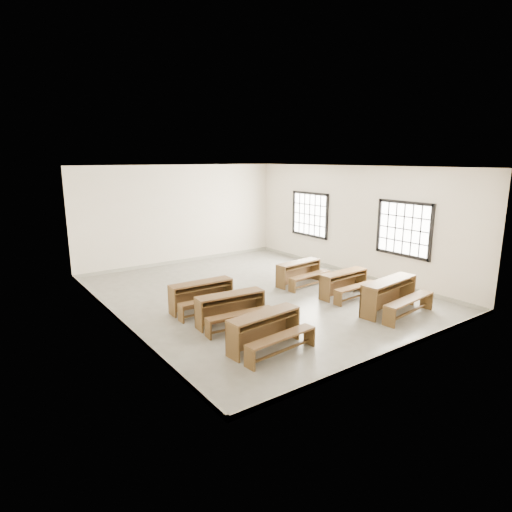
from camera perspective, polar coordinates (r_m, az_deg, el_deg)
room at (r=10.60m, az=0.40°, el=6.10°), size 8.50×8.50×3.20m
desk_set_0 at (r=7.85m, az=1.32°, el=-9.64°), size 1.55×0.90×0.67m
desk_set_1 at (r=8.96m, az=-3.29°, el=-6.78°), size 1.53×0.89×0.66m
desk_set_2 at (r=9.83m, az=-7.17°, el=-5.04°), size 1.50×0.80×0.67m
desk_set_3 at (r=10.10m, az=17.54°, el=-4.80°), size 1.74×1.04×0.74m
desk_set_4 at (r=10.97m, az=11.77°, el=-3.42°), size 1.43×0.79×0.63m
desk_set_5 at (r=11.80m, az=5.84°, el=-2.04°), size 1.47×0.86×0.63m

